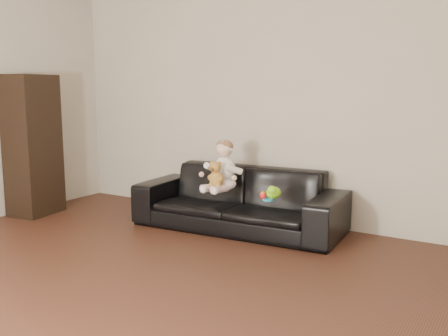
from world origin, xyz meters
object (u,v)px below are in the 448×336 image
Objects in this scene: baby at (223,168)px; toy_green at (273,193)px; teddy_bear at (216,175)px; cabinet at (33,145)px; toy_blue_disc at (268,200)px; toy_rattle at (263,196)px; sofa at (239,199)px.

baby is 0.60m from toy_green.
cabinet is at bearing -146.14° from teddy_bear.
toy_green is at bearing 85.58° from toy_blue_disc.
cabinet reaches higher than baby.
cabinet reaches higher than toy_rattle.
sofa is at bearing 61.62° from baby.
teddy_bear reaches higher than toy_blue_disc.
teddy_bear is (-0.10, -0.26, 0.27)m from sofa.
toy_rattle is 0.71× the size of toy_blue_disc.
baby reaches higher than toy_blue_disc.
toy_blue_disc is (2.67, 0.38, -0.36)m from cabinet.
sofa reaches higher than toy_green.
sofa is 12.87× the size of toy_green.
teddy_bear is 0.52m from toy_rattle.
toy_green is 2.47× the size of toy_rattle.
toy_blue_disc is at bearing -94.42° from toy_green.
sofa is at bearing 158.99° from toy_green.
baby reaches higher than toy_green.
cabinet reaches higher than toy_green.
teddy_bear reaches higher than toy_rattle.
toy_green is 0.10m from toy_rattle.
toy_green is (2.67, 0.48, -0.31)m from cabinet.
teddy_bear is 3.92× the size of toy_rattle.
teddy_bear is at bearing -70.26° from baby.
toy_green is 1.74× the size of toy_blue_disc.
toy_rattle is at bearing -132.48° from toy_green.
toy_rattle is at bearing 0.49° from baby.
sofa is at bearing 7.88° from cabinet.
toy_green is at bearing 31.82° from teddy_bear.
sofa reaches higher than toy_rattle.
cabinet is 3.08× the size of baby.
sofa is 31.72× the size of toy_rattle.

